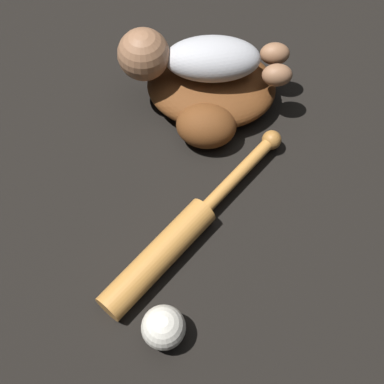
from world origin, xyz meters
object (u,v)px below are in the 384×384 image
at_px(baby_figure, 192,58).
at_px(baseball_bat, 178,237).
at_px(baseball, 163,327).
at_px(baseball_glove, 210,92).

xyz_separation_m(baby_figure, baseball_bat, (-0.09, 0.35, -0.11)).
bearing_deg(baseball, baseball_bat, -79.04).
relative_size(baseball_glove, baby_figure, 0.90).
bearing_deg(baseball_glove, baseball_bat, 96.87).
distance_m(baby_figure, baseball, 0.55).
xyz_separation_m(baseball_glove, baseball, (-0.08, 0.52, -0.01)).
bearing_deg(baby_figure, baseball_glove, 173.98).
distance_m(baseball_bat, baseball, 0.18).
relative_size(baseball_glove, baseball, 4.15).
relative_size(baseball_bat, baseball, 6.11).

